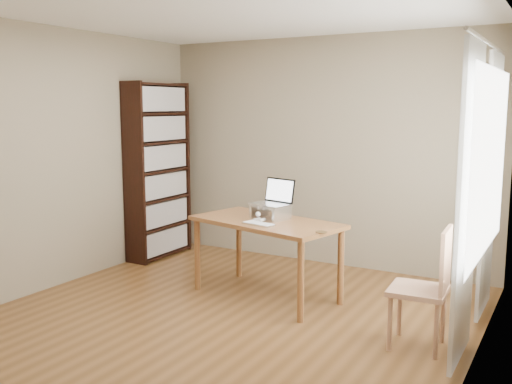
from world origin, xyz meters
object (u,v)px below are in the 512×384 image
Objects in this scene: desk at (266,230)px; chair at (428,284)px; keyboard at (259,224)px; cat at (270,211)px; bookshelf at (158,171)px; laptop at (273,198)px.

desk is 1.66× the size of chair.
cat is (-0.06, 0.33, 0.06)m from keyboard.
cat is (1.85, -0.59, -0.23)m from bookshelf.
desk is 4.81× the size of keyboard.
keyboard is (0.04, -0.36, -0.18)m from laptop.
desk is at bearing 161.11° from chair.
bookshelf is 3.71m from chair.
chair is (1.63, -0.45, -0.15)m from desk.
chair is (1.58, -0.23, -0.25)m from keyboard.
laptop is at bearing 108.01° from keyboard.
desk is at bearing -20.54° from bookshelf.
keyboard is (1.90, -0.92, -0.29)m from bookshelf.
cat is at bearing -17.64° from bookshelf.
laptop is 1.22× the size of keyboard.
keyboard is 0.66× the size of cat.
desk is at bearing 112.25° from keyboard.
laptop is at bearing 65.70° from cat.
chair is at bearing -6.93° from laptop.
keyboard is 0.34m from cat.
bookshelf is at bearing 165.57° from keyboard.
chair is (1.63, -0.59, -0.44)m from laptop.
laptop reaches higher than keyboard.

